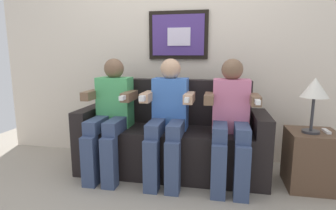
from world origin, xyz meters
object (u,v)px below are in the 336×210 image
person_on_right (231,118)px  couch (171,141)px  person_in_middle (168,115)px  spare_remote_on_table (326,131)px  person_on_left (111,113)px  table_lamp (315,90)px  side_table_right (311,160)px

person_on_right → couch: bearing=163.3°
person_in_middle → spare_remote_on_table: (1.34, 0.06, -0.10)m
person_on_left → table_lamp: size_ratio=2.41×
person_on_left → table_lamp: 1.78m
person_in_middle → table_lamp: person_in_middle is taller
table_lamp → spare_remote_on_table: table_lamp is taller
table_lamp → person_on_left: bearing=-179.3°
person_in_middle → side_table_right: 1.30m
side_table_right → spare_remote_on_table: spare_remote_on_table is taller
person_on_left → person_in_middle: size_ratio=1.00×
couch → table_lamp: (1.21, -0.15, 0.55)m
side_table_right → spare_remote_on_table: (0.10, -0.00, 0.26)m
person_on_left → spare_remote_on_table: (1.90, 0.06, -0.10)m
person_on_left → side_table_right: size_ratio=2.22×
couch → table_lamp: 1.34m
table_lamp → spare_remote_on_table: (0.13, 0.04, -0.35)m
couch → side_table_right: couch is taller
couch → table_lamp: size_ratio=3.90×
person_in_middle → person_on_right: bearing=0.0°
spare_remote_on_table → person_on_right: bearing=-175.6°
couch → spare_remote_on_table: size_ratio=13.79×
person_on_right → side_table_right: 0.78m
person_on_left → person_in_middle: bearing=-0.0°
table_lamp → person_on_right: bearing=-178.2°
couch → side_table_right: (1.25, -0.11, -0.06)m
couch → person_in_middle: (-0.00, -0.17, 0.29)m
couch → person_on_left: (-0.55, -0.17, 0.29)m
person_in_middle → spare_remote_on_table: bearing=2.6°
table_lamp → person_in_middle: bearing=-179.0°
couch → person_on_right: bearing=-16.7°
person_in_middle → spare_remote_on_table: 1.35m
spare_remote_on_table → person_on_left: bearing=-178.2°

